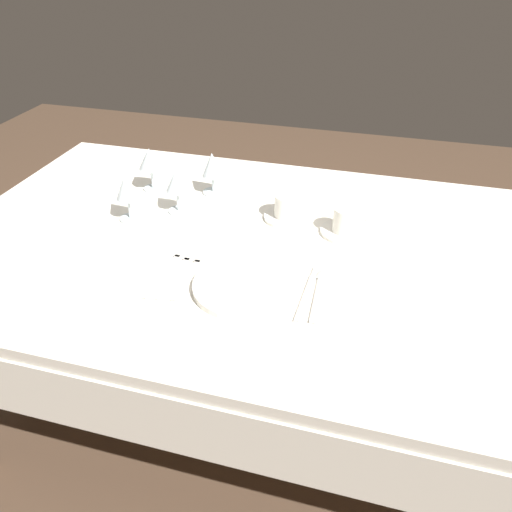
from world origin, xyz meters
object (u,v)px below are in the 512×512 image
(dinner_knife, at_px, (307,294))
(coffee_cup_left, at_px, (288,206))
(wine_glass_far, at_px, (150,160))
(fork_outer, at_px, (190,274))
(fork_salad, at_px, (166,270))
(fork_inner, at_px, (177,272))
(coffee_cup_right, at_px, (347,219))
(spoon_soup, at_px, (319,289))
(dinner_plate, at_px, (243,286))
(wine_glass_right, at_px, (127,190))
(wine_glass_centre, at_px, (212,167))
(wine_glass_left, at_px, (176,184))

(dinner_knife, height_order, coffee_cup_left, coffee_cup_left)
(wine_glass_far, bearing_deg, coffee_cup_left, -9.00)
(fork_outer, xyz_separation_m, fork_salad, (-0.06, -0.00, 0.00))
(fork_inner, relative_size, coffee_cup_right, 2.16)
(fork_salad, bearing_deg, spoon_soup, 3.66)
(dinner_plate, xyz_separation_m, fork_salad, (-0.22, 0.02, -0.01))
(fork_salad, distance_m, dinner_knife, 0.37)
(spoon_soup, relative_size, wine_glass_far, 1.43)
(spoon_soup, xyz_separation_m, coffee_cup_right, (0.03, 0.29, 0.04))
(fork_salad, xyz_separation_m, spoon_soup, (0.40, 0.03, 0.00))
(dinner_plate, height_order, fork_outer, dinner_plate)
(coffee_cup_right, distance_m, wine_glass_far, 0.68)
(coffee_cup_right, height_order, wine_glass_right, wine_glass_right)
(coffee_cup_left, bearing_deg, dinner_knife, -70.36)
(dinner_knife, distance_m, wine_glass_far, 0.75)
(wine_glass_far, bearing_deg, fork_outer, -54.90)
(dinner_plate, height_order, wine_glass_centre, wine_glass_centre)
(dinner_knife, bearing_deg, spoon_soup, 49.75)
(dinner_plate, height_order, fork_salad, dinner_plate)
(spoon_soup, relative_size, wine_glass_centre, 1.47)
(fork_salad, bearing_deg, fork_inner, -3.16)
(dinner_plate, bearing_deg, wine_glass_right, 150.68)
(wine_glass_centre, xyz_separation_m, wine_glass_far, (-0.21, -0.03, 0.01))
(fork_outer, relative_size, coffee_cup_left, 1.99)
(fork_outer, bearing_deg, fork_inner, -176.13)
(dinner_plate, relative_size, spoon_soup, 1.21)
(fork_inner, bearing_deg, dinner_plate, -5.61)
(fork_salad, height_order, dinner_knife, same)
(dinner_plate, relative_size, coffee_cup_right, 2.51)
(coffee_cup_left, distance_m, wine_glass_centre, 0.30)
(spoon_soup, bearing_deg, wine_glass_far, 147.53)
(wine_glass_centre, distance_m, wine_glass_right, 0.30)
(dinner_plate, distance_m, spoon_soup, 0.19)
(dinner_knife, distance_m, spoon_soup, 0.04)
(fork_salad, xyz_separation_m, wine_glass_right, (-0.21, 0.22, 0.10))
(fork_inner, distance_m, dinner_knife, 0.34)
(wine_glass_centre, bearing_deg, wine_glass_left, -112.19)
(fork_salad, xyz_separation_m, coffee_cup_left, (0.25, 0.35, 0.04))
(dinner_knife, distance_m, wine_glass_right, 0.64)
(wine_glass_centre, bearing_deg, fork_inner, -82.63)
(fork_salad, distance_m, spoon_soup, 0.40)
(spoon_soup, xyz_separation_m, wine_glass_centre, (-0.43, 0.43, 0.09))
(dinner_plate, bearing_deg, spoon_soup, 14.04)
(fork_outer, distance_m, wine_glass_left, 0.35)
(fork_outer, bearing_deg, wine_glass_left, 117.17)
(wine_glass_left, bearing_deg, wine_glass_right, -146.08)
(coffee_cup_left, height_order, wine_glass_right, wine_glass_right)
(wine_glass_centre, distance_m, wine_glass_left, 0.16)
(dinner_plate, distance_m, wine_glass_right, 0.50)
(fork_outer, bearing_deg, coffee_cup_left, 62.56)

